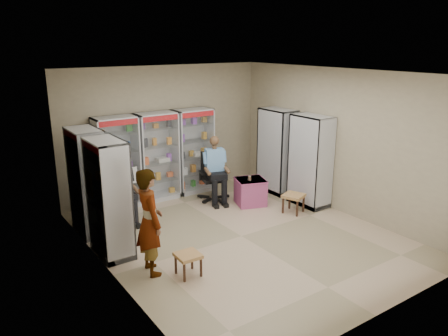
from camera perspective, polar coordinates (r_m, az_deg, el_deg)
floor at (r=8.28m, az=2.29°, el=-8.88°), size 6.00×6.00×0.00m
room_shell at (r=7.65m, az=2.46°, el=4.59°), size 5.02×6.02×3.01m
cabinet_back_left at (r=9.62m, az=-13.77°, el=0.63°), size 0.90×0.50×2.00m
cabinet_back_mid at (r=9.98m, az=-8.69°, el=1.48°), size 0.90×0.50×2.00m
cabinet_back_right at (r=10.41m, az=-3.99°, el=2.24°), size 0.90×0.50×2.00m
cabinet_right_far at (r=10.46m, az=6.92°, el=2.22°), size 0.90×0.50×2.00m
cabinet_right_near at (r=9.69m, az=11.20°, el=0.90°), size 0.90×0.50×2.00m
cabinet_left_far at (r=8.49m, az=-17.34°, el=-1.72°), size 0.90×0.50×2.00m
cabinet_left_near at (r=7.50m, az=-14.77°, el=-3.89°), size 0.90×0.50×2.00m
wooden_chair at (r=9.05m, az=-13.34°, el=-3.87°), size 0.42×0.42×0.94m
seated_customer at (r=8.94m, az=-13.31°, el=-2.76°), size 0.44×0.60×1.34m
office_chair at (r=9.92m, az=-1.44°, el=-1.12°), size 0.75×0.75×1.11m
seated_shopkeeper at (r=9.83m, az=-1.28°, el=-0.35°), size 0.62×0.75×1.41m
pink_trunk at (r=9.73m, az=3.47°, el=-3.12°), size 0.76×0.75×0.58m
tea_glass at (r=9.56m, az=3.37°, el=-1.32°), size 0.07×0.07×0.10m
woven_stool_a at (r=9.40m, az=9.04°, el=-4.59°), size 0.53×0.53×0.41m
woven_stool_b at (r=6.96m, az=-4.69°, el=-12.44°), size 0.37×0.37×0.36m
standing_man at (r=6.83m, az=-9.70°, el=-6.94°), size 0.47×0.66×1.70m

